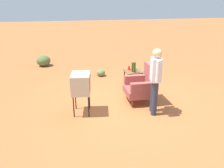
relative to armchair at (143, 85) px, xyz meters
name	(u,v)px	position (x,y,z in m)	size (l,w,h in m)	color
ground_plane	(134,103)	(0.06, -0.28, -0.50)	(60.00, 60.00, 0.00)	#AD6033
armchair	(143,85)	(0.00, 0.00, 0.00)	(0.82, 0.83, 1.06)	brown
side_table	(133,73)	(-1.02, 0.09, 0.01)	(0.56, 0.56, 0.59)	black
tv_on_stand	(81,84)	(0.25, -1.72, 0.28)	(0.68, 0.55, 1.03)	black
person_standing	(155,78)	(0.71, 0.00, 0.44)	(0.55, 0.31, 1.64)	#2D3347
bottle_tall_amber	(132,67)	(-0.94, 0.02, 0.24)	(0.07, 0.07, 0.30)	brown
bottle_wine_green	(134,67)	(-0.84, 0.05, 0.25)	(0.07, 0.07, 0.32)	#1E5623
soda_can_red	(129,68)	(-1.15, -0.02, 0.16)	(0.07, 0.07, 0.12)	red
flower_vase	(133,66)	(-1.09, 0.10, 0.24)	(0.14, 0.10, 0.27)	silver
shrub_near	(44,61)	(-4.52, -2.82, -0.27)	(0.60, 0.60, 0.46)	#516B38
shrub_mid	(101,73)	(-2.52, -0.67, -0.37)	(0.33, 0.33, 0.25)	olive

